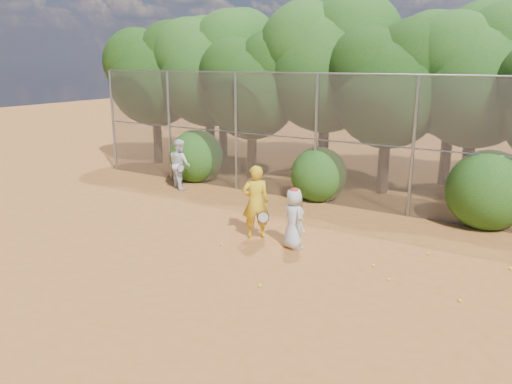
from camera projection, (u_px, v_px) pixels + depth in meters
The scene contains 24 objects.
ground at pixel (233, 274), 10.57m from camera, with size 80.00×80.00×0.00m, color #A35C24.
fence_back at pixel (342, 140), 15.01m from camera, with size 20.05×0.09×4.03m.
tree_0 at pixel (156, 71), 20.97m from camera, with size 4.38×3.81×6.00m.
tree_1 at pixel (210, 65), 20.04m from camera, with size 4.64×4.03×6.35m.
tree_2 at pixel (253, 82), 18.34m from camera, with size 3.99×3.47×5.47m.
tree_3 at pixel (328, 60), 17.67m from camera, with size 4.89×4.26×6.70m.
tree_4 at pixel (391, 80), 16.06m from camera, with size 4.19×3.64×5.73m.
tree_5 at pixel (480, 71), 15.36m from camera, with size 4.51×3.92×6.17m.
tree_9 at pixel (224, 61), 22.39m from camera, with size 4.83×4.20×6.62m.
tree_10 at pixel (328, 54), 19.92m from camera, with size 5.15×4.48×7.06m.
tree_11 at pixel (457, 67), 17.15m from camera, with size 4.64×4.03×6.35m.
bush_0 at pixel (196, 154), 18.54m from camera, with size 2.00×2.00×2.00m, color #1E4912.
bush_1 at pixel (319, 172), 16.01m from camera, with size 1.80×1.80×1.80m, color #1E4912.
bush_2 at pixel (488, 187), 13.39m from camera, with size 2.20×2.20×2.20m, color #1E4912.
player_yellow at pixel (256, 202), 12.52m from camera, with size 0.90×0.78×1.88m.
player_teen at pixel (294, 218), 11.88m from camera, with size 0.86×0.78×1.49m.
player_white at pixel (180, 164), 17.41m from camera, with size 1.04×0.95×1.74m.
ball_0 at pixel (373, 265), 10.93m from camera, with size 0.07×0.07×0.07m, color #C4DE28.
ball_1 at pixel (428, 254), 11.59m from camera, with size 0.07×0.07×0.07m, color #C4DE28.
ball_2 at pixel (260, 285), 9.96m from camera, with size 0.07×0.07×0.07m, color #C4DE28.
ball_3 at pixel (389, 279), 10.24m from camera, with size 0.07×0.07×0.07m, color #C4DE28.
ball_4 at pixel (221, 244), 12.18m from camera, with size 0.07×0.07×0.07m, color #C4DE28.
ball_5 at pixel (511, 268), 10.78m from camera, with size 0.07×0.07×0.07m, color #C4DE28.
ball_6 at pixel (460, 301), 9.34m from camera, with size 0.07×0.07×0.07m, color #C4DE28.
Camera 1 is at (5.58, -8.02, 4.41)m, focal length 35.00 mm.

